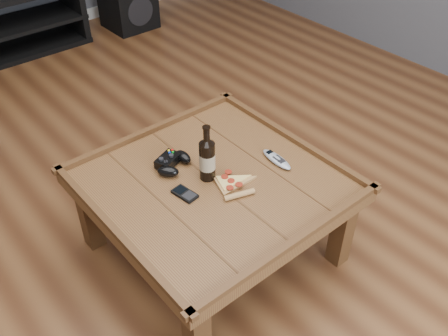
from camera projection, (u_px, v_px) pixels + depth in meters
ground at (214, 250)px, 2.45m from camera, size 6.00×6.00×0.00m
coffee_table at (213, 191)px, 2.20m from camera, size 1.03×1.03×0.48m
beer_bottle at (207, 158)px, 2.12m from camera, size 0.07×0.07×0.27m
game_controller at (172, 162)px, 2.23m from camera, size 0.19×0.17×0.05m
pizza_slice at (232, 184)px, 2.14m from camera, size 0.22×0.28×0.03m
smartphone at (185, 194)px, 2.09m from camera, size 0.08×0.12×0.01m
remote_control at (277, 159)px, 2.26m from camera, size 0.07×0.18×0.03m
subwoofer at (128, 5)px, 4.44m from camera, size 0.40×0.41×0.40m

